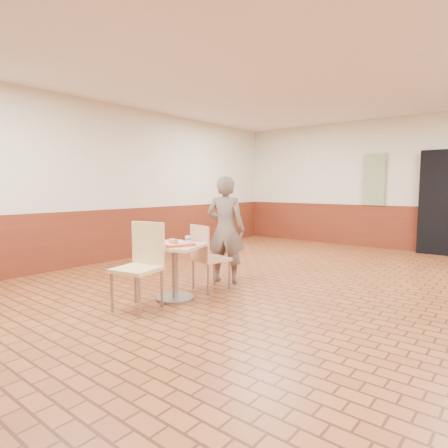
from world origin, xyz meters
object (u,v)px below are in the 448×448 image
Objects in this scene: chair_main_back at (207,254)px; paper_cup at (188,239)px; chair_main_front at (141,261)px; serving_tray at (174,243)px; customer at (226,229)px; ring_donut at (172,240)px; main_table at (175,262)px; long_john_donut at (174,241)px.

paper_cup is (0.10, -0.47, 0.26)m from chair_main_back.
chair_main_front is 2.14× the size of serving_tray.
paper_cup is (0.16, 0.08, 0.06)m from serving_tray.
chair_main_front is at bearing -95.17° from serving_tray.
customer reaches higher than chair_main_back.
customer is at bearing 88.17° from ring_donut.
ring_donut reaches higher than main_table.
customer is at bearing 101.25° from paper_cup.
ring_donut is at bearing 89.84° from chair_main_back.
paper_cup is at bearing 116.26° from chair_main_back.
long_john_donut is (0.00, -0.61, 0.24)m from chair_main_back.
main_table is at bearing 73.39° from chair_main_front.
customer is 1.05m from ring_donut.
chair_main_front is at bearing -102.98° from long_john_donut.
customer is at bearing 78.41° from chair_main_front.
serving_tray is 5.65× the size of paper_cup.
customer is at bearing 92.14° from serving_tray.
main_table is at bearing 90.00° from serving_tray.
chair_main_back is at bearing 84.45° from serving_tray.
customer reaches higher than long_john_donut.
main_table is at bearing -20.46° from ring_donut.
long_john_donut is at bearing -49.07° from serving_tray.
customer reaches higher than main_table.
main_table is 8.37× the size of paper_cup.
customer is at bearing -66.43° from chair_main_back.
ring_donut is at bearing 144.91° from long_john_donut.
chair_main_front is 0.64m from paper_cup.
chair_main_back is at bearing 90.08° from long_john_donut.
customer is (0.00, 1.57, 0.23)m from chair_main_front.
serving_tray is at bearing 70.74° from customer.
paper_cup is at bearing 13.26° from ring_donut.
customer reaches higher than paper_cup.
main_table is 1.48× the size of serving_tray.
long_john_donut is at bearing 65.59° from chair_main_front.
customer reaches higher than serving_tray.
serving_tray is 0.19m from paper_cup.
ring_donut is (-0.03, 0.52, 0.18)m from chair_main_front.
main_table is 0.29m from long_john_donut.
main_table is 0.69× the size of chair_main_front.
chair_main_back reaches higher than main_table.
main_table is 0.29m from ring_donut.
serving_tray is (0.04, 0.49, 0.15)m from chair_main_front.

